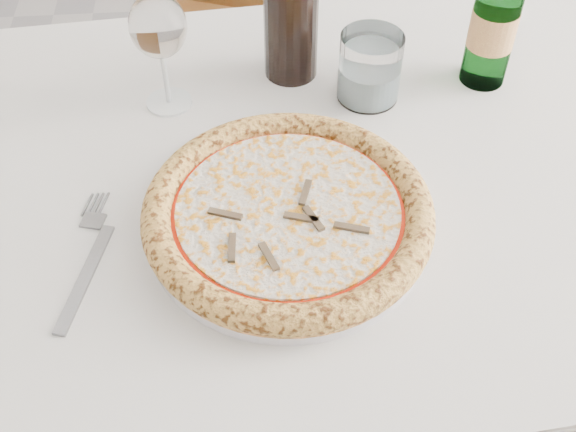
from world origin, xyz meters
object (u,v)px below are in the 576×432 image
chair_far (237,5)px  dining_table (282,221)px  pizza (288,212)px  beer_bottle (495,18)px  wine_glass (158,29)px  plate (288,223)px  tumbler (369,71)px

chair_far → dining_table: bearing=-86.8°
pizza → beer_bottle: size_ratio=1.36×
pizza → wine_glass: wine_glass is taller
plate → beer_bottle: (0.30, 0.27, 0.09)m
pizza → tumbler: tumbler is taller
dining_table → wine_glass: (-0.15, 0.15, 0.22)m
dining_table → tumbler: (0.13, 0.14, 0.14)m
plate → pizza: pizza is taller
wine_glass → beer_bottle: 0.45m
chair_far → beer_bottle: beer_bottle is taller
wine_glass → beer_bottle: size_ratio=0.67×
dining_table → tumbler: tumbler is taller
wine_glass → pizza: bearing=-59.4°
dining_table → wine_glass: wine_glass is taller
chair_far → pizza: bearing=-87.2°
chair_far → pizza: chair_far is taller
pizza → wine_glass: size_ratio=2.02×
beer_bottle → tumbler: bearing=-171.3°
wine_glass → tumbler: (0.28, -0.01, -0.08)m
chair_far → pizza: (0.04, -0.87, 0.25)m
wine_glass → tumbler: wine_glass is taller
chair_far → wine_glass: bearing=-99.3°
dining_table → plate: 0.15m
chair_far → pizza: size_ratio=2.77×
plate → wine_glass: 0.31m
chair_far → beer_bottle: 0.77m
plate → wine_glass: (-0.15, 0.25, 0.11)m
wine_glass → tumbler: bearing=-1.2°
dining_table → pizza: (-0.00, -0.10, 0.12)m
chair_far → wine_glass: 0.72m
dining_table → beer_bottle: 0.40m
dining_table → pizza: size_ratio=4.13×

